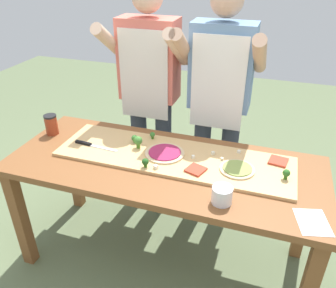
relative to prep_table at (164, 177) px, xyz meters
name	(u,v)px	position (x,y,z in m)	size (l,w,h in m)	color
ground_plane	(165,256)	(0.00, 0.00, -0.66)	(8.00, 8.00, 0.00)	#60704C
prep_table	(164,177)	(0.00, 0.00, 0.00)	(1.81, 0.74, 0.76)	brown
cutting_board	(173,157)	(0.03, 0.07, 0.11)	(1.38, 0.41, 0.02)	tan
chefs_knife	(90,145)	(-0.48, 0.02, 0.12)	(0.29, 0.04, 0.02)	#B7BABF
pizza_whole_beet_magenta	(165,153)	(-0.02, 0.07, 0.13)	(0.23, 0.23, 0.02)	beige
pizza_whole_pesto_green	(237,169)	(0.41, 0.03, 0.13)	(0.19, 0.19, 0.02)	beige
pizza_slice_far_right	(196,170)	(0.20, -0.05, 0.12)	(0.09, 0.09, 0.01)	#BC3D28
pizza_slice_far_left	(278,161)	(0.62, 0.19, 0.12)	(0.10, 0.10, 0.01)	#BC3D28
broccoli_floret_center_right	(152,135)	(-0.15, 0.22, 0.15)	(0.03, 0.03, 0.05)	#3F7220
broccoli_floret_center_left	(286,173)	(0.66, 0.03, 0.15)	(0.04, 0.04, 0.06)	#366618
broccoli_floret_front_right	(135,138)	(-0.24, 0.14, 0.15)	(0.04, 0.04, 0.05)	#3F7220
broccoli_floret_back_mid	(138,141)	(-0.19, 0.08, 0.16)	(0.05, 0.05, 0.08)	#487A23
broccoli_floret_back_left	(145,162)	(-0.07, -0.10, 0.15)	(0.04, 0.04, 0.05)	#2C5915
cheese_crumble_a	(213,153)	(0.25, 0.15, 0.13)	(0.02, 0.02, 0.02)	silver
cheese_crumble_b	(156,167)	(-0.02, -0.09, 0.13)	(0.02, 0.02, 0.02)	white
cheese_crumble_c	(239,152)	(0.39, 0.22, 0.13)	(0.02, 0.02, 0.02)	white
cheese_crumble_d	(222,159)	(0.31, 0.11, 0.13)	(0.01, 0.01, 0.01)	silver
cheese_crumble_e	(193,157)	(0.15, 0.08, 0.13)	(0.02, 0.02, 0.02)	white
flour_cup	(222,196)	(0.38, -0.24, 0.14)	(0.10, 0.10, 0.09)	white
sauce_jar	(51,125)	(-0.82, 0.11, 0.17)	(0.08, 0.08, 0.13)	#99381E
recipe_note	(313,222)	(0.79, -0.25, 0.10)	(0.14, 0.18, 0.00)	white
cook_left	(149,85)	(-0.31, 0.58, 0.33)	(0.54, 0.39, 1.67)	#333847
cook_right	(220,93)	(0.19, 0.58, 0.33)	(0.54, 0.39, 1.67)	#333847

